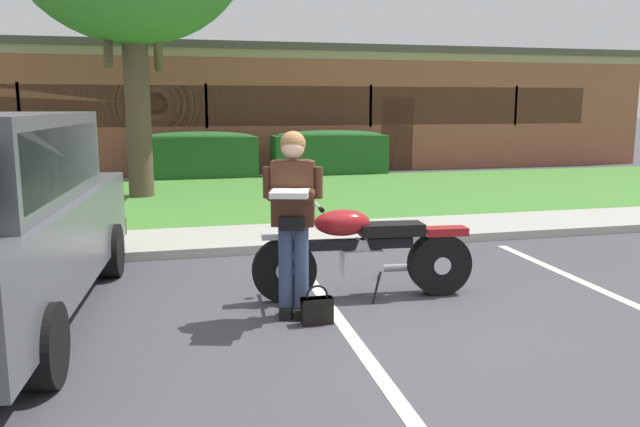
% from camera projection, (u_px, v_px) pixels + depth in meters
% --- Properties ---
extents(ground_plane, '(140.00, 140.00, 0.00)m').
position_uv_depth(ground_plane, '(346.00, 320.00, 5.79)').
color(ground_plane, '#424247').
extents(curb_strip, '(60.00, 0.20, 0.12)m').
position_uv_depth(curb_strip, '(286.00, 247.00, 8.48)').
color(curb_strip, '#ADA89E').
rests_on(curb_strip, ground).
extents(concrete_walk, '(60.00, 1.50, 0.08)m').
position_uv_depth(concrete_walk, '(274.00, 236.00, 9.29)').
color(concrete_walk, '#ADA89E').
rests_on(concrete_walk, ground).
extents(grass_lawn, '(60.00, 6.69, 0.06)m').
position_uv_depth(grass_lawn, '(239.00, 197.00, 13.20)').
color(grass_lawn, '#478433').
rests_on(grass_lawn, ground).
extents(stall_stripe_1, '(0.29, 4.40, 0.01)m').
position_uv_depth(stall_stripe_1, '(335.00, 313.00, 5.96)').
color(stall_stripe_1, silver).
rests_on(stall_stripe_1, ground).
extents(stall_stripe_2, '(0.29, 4.40, 0.01)m').
position_uv_depth(stall_stripe_2, '(603.00, 291.00, 6.67)').
color(stall_stripe_2, silver).
rests_on(stall_stripe_2, ground).
extents(motorcycle, '(2.24, 0.82, 1.18)m').
position_uv_depth(motorcycle, '(372.00, 251.00, 6.39)').
color(motorcycle, black).
rests_on(motorcycle, ground).
extents(rider_person, '(0.54, 0.65, 1.70)m').
position_uv_depth(rider_person, '(293.00, 209.00, 5.70)').
color(rider_person, black).
rests_on(rider_person, ground).
extents(handbag, '(0.28, 0.13, 0.36)m').
position_uv_depth(handbag, '(317.00, 308.00, 5.66)').
color(handbag, black).
rests_on(handbag, ground).
extents(hedge_left, '(3.04, 0.90, 1.24)m').
position_uv_depth(hedge_left, '(198.00, 154.00, 16.46)').
color(hedge_left, '#235623').
rests_on(hedge_left, ground).
extents(hedge_center_left, '(3.11, 0.90, 1.24)m').
position_uv_depth(hedge_center_left, '(330.00, 152.00, 17.32)').
color(hedge_center_left, '#235623').
rests_on(hedge_center_left, ground).
extents(brick_building, '(27.93, 9.50, 3.63)m').
position_uv_depth(brick_building, '(196.00, 108.00, 21.75)').
color(brick_building, '#93513D').
rests_on(brick_building, ground).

